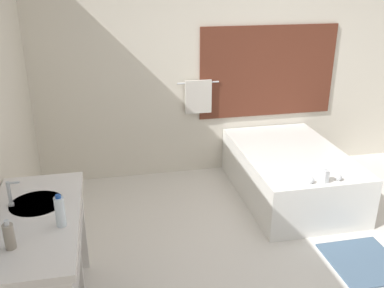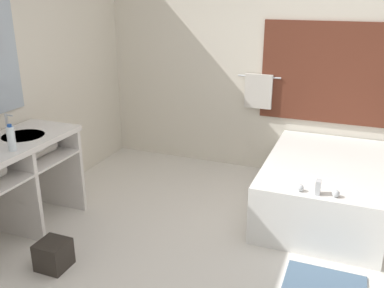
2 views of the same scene
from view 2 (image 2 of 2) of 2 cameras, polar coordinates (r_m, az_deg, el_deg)
ground_plane at (r=3.48m, az=4.49°, el=-17.16°), size 16.00×16.00×0.00m
wall_back_with_blinds at (r=5.01m, az=12.89°, el=10.81°), size 7.40×0.13×2.70m
vanity_counter at (r=3.98m, az=-22.72°, el=-3.07°), size 0.59×1.27×0.89m
sink_faucet at (r=4.09m, az=-23.40°, el=2.47°), size 0.09×0.04×0.18m
bathtub at (r=4.40m, az=17.11°, el=-5.17°), size 1.09×1.69×0.66m
water_bottle_1 at (r=3.63m, az=-22.95°, el=0.70°), size 0.06×0.06×0.22m
waste_bin at (r=3.67m, az=-17.98°, el=-13.86°), size 0.23×0.23×0.23m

